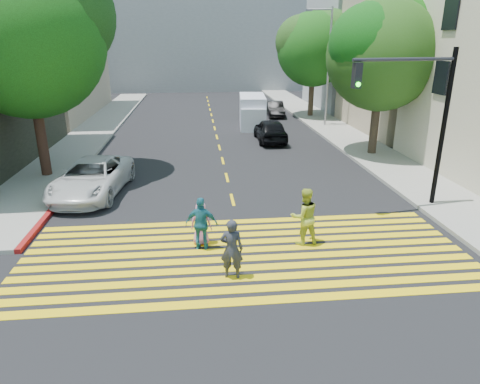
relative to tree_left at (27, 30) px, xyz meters
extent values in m
plane|color=black|center=(8.38, -10.01, -6.53)|extent=(120.00, 120.00, 0.00)
cube|color=gray|center=(-0.12, 11.99, -6.46)|extent=(3.00, 40.00, 0.15)
cube|color=gray|center=(16.88, 4.99, -6.46)|extent=(3.00, 60.00, 0.15)
cube|color=maroon|center=(1.48, -4.01, -6.45)|extent=(0.20, 8.00, 0.16)
cube|color=yellow|center=(8.38, -11.21, -6.53)|extent=(13.40, 0.35, 0.01)
cube|color=yellow|center=(8.38, -10.66, -6.53)|extent=(13.40, 0.35, 0.01)
cube|color=yellow|center=(8.38, -10.11, -6.53)|extent=(13.40, 0.35, 0.01)
cube|color=yellow|center=(8.38, -9.56, -6.53)|extent=(13.40, 0.35, 0.01)
cube|color=yellow|center=(8.38, -9.01, -6.53)|extent=(13.40, 0.35, 0.01)
cube|color=yellow|center=(8.38, -8.46, -6.53)|extent=(13.40, 0.35, 0.01)
cube|color=yellow|center=(8.38, -7.91, -6.53)|extent=(13.40, 0.35, 0.01)
cube|color=yellow|center=(8.38, -7.36, -6.53)|extent=(13.40, 0.35, 0.01)
cube|color=yellow|center=(8.38, -6.81, -6.53)|extent=(13.40, 0.35, 0.01)
cube|color=yellow|center=(8.38, -6.26, -6.53)|extent=(13.40, 0.35, 0.01)
cube|color=yellow|center=(8.38, -4.01, -6.53)|extent=(0.12, 1.40, 0.01)
cube|color=yellow|center=(8.38, -1.01, -6.53)|extent=(0.12, 1.40, 0.01)
cube|color=yellow|center=(8.38, 1.99, -6.53)|extent=(0.12, 1.40, 0.01)
cube|color=yellow|center=(8.38, 4.99, -6.53)|extent=(0.12, 1.40, 0.01)
cube|color=yellow|center=(8.38, 7.99, -6.53)|extent=(0.12, 1.40, 0.01)
cube|color=yellow|center=(8.38, 10.99, -6.53)|extent=(0.12, 1.40, 0.01)
cube|color=yellow|center=(8.38, 13.99, -6.53)|extent=(0.12, 1.40, 0.01)
cube|color=yellow|center=(8.38, 16.99, -6.53)|extent=(0.12, 1.40, 0.01)
cube|color=yellow|center=(8.38, 19.99, -6.53)|extent=(0.12, 1.40, 0.01)
cube|color=yellow|center=(8.38, 22.99, -6.53)|extent=(0.12, 1.40, 0.01)
cube|color=yellow|center=(8.38, 25.99, -6.53)|extent=(0.12, 1.40, 0.01)
cube|color=yellow|center=(8.38, 28.99, -6.53)|extent=(0.12, 1.40, 0.01)
cube|color=tan|center=(-7.62, 17.99, -1.53)|extent=(12.00, 16.00, 10.00)
cube|color=tan|center=(23.38, 8.99, -1.53)|extent=(10.00, 10.00, 10.00)
cube|color=gray|center=(23.38, 19.99, -1.53)|extent=(10.00, 10.00, 10.00)
cube|color=gray|center=(8.38, 37.99, -0.53)|extent=(30.00, 8.00, 12.00)
cylinder|color=#402B1E|center=(-0.08, -0.05, -4.79)|extent=(0.55, 0.55, 3.49)
sphere|color=#15340C|center=(-0.08, -0.05, -0.36)|extent=(8.00, 8.00, 6.71)
sphere|color=black|center=(1.16, 0.54, 0.64)|extent=(6.00, 6.00, 5.03)
cylinder|color=black|center=(16.81, 2.30, -5.00)|extent=(0.54, 0.54, 3.06)
sphere|color=#214B0E|center=(16.81, 2.30, -1.16)|extent=(6.87, 6.87, 5.77)
sphere|color=#1A570E|center=(17.87, 2.85, -0.30)|extent=(5.15, 5.15, 4.33)
sphere|color=#084309|center=(15.87, 1.88, -0.59)|extent=(4.81, 4.81, 4.04)
cylinder|color=#4C3A2A|center=(16.62, 15.02, -4.99)|extent=(0.53, 0.53, 3.08)
sphere|color=#0E4816|center=(16.62, 15.02, -1.11)|extent=(7.16, 7.16, 5.86)
sphere|color=#295D1F|center=(17.82, 15.00, -0.23)|extent=(5.37, 5.37, 4.40)
sphere|color=black|center=(15.57, 15.09, -0.52)|extent=(5.02, 5.02, 4.10)
imported|color=#2B2D36|center=(7.84, -10.00, -5.67)|extent=(0.69, 0.52, 1.72)
imported|color=#ABBC36|center=(10.29, -8.17, -5.60)|extent=(0.98, 0.81, 1.86)
imported|color=pink|center=(7.06, -7.86, -5.84)|extent=(0.76, 0.58, 1.39)
imported|color=#206C83|center=(7.07, -8.21, -5.69)|extent=(1.04, 0.56, 1.69)
imported|color=silver|center=(2.62, -2.73, -5.80)|extent=(3.06, 5.55, 1.47)
imported|color=black|center=(11.71, 6.31, -5.80)|extent=(1.75, 4.31, 1.47)
imported|color=#A4AEB7|center=(12.13, 18.30, -5.93)|extent=(2.08, 4.30, 1.21)
imported|color=black|center=(13.75, 15.70, -5.91)|extent=(1.59, 3.85, 1.24)
cube|color=white|center=(11.24, 11.61, -5.40)|extent=(2.22, 4.68, 2.27)
cube|color=silver|center=(11.06, 9.62, -5.72)|extent=(1.82, 1.24, 1.63)
cylinder|color=black|center=(10.37, 10.05, -6.22)|extent=(0.28, 0.65, 0.64)
cylinder|color=black|center=(11.81, 9.92, -6.22)|extent=(0.28, 0.65, 0.64)
cylinder|color=black|center=(10.66, 13.31, -6.22)|extent=(0.28, 0.65, 0.64)
cylinder|color=black|center=(12.11, 13.17, -6.22)|extent=(0.28, 0.65, 0.64)
cylinder|color=black|center=(16.08, -5.49, -3.57)|extent=(0.20, 0.20, 5.92)
cylinder|color=#2D2D34|center=(14.13, -5.80, -1.01)|extent=(3.92, 0.74, 0.12)
cube|color=black|center=(12.38, -6.08, -1.50)|extent=(0.29, 0.29, 0.83)
sphere|color=#1CF116|center=(12.40, -6.22, -1.78)|extent=(0.18, 0.18, 0.16)
cylinder|color=gray|center=(16.60, 10.73, -2.38)|extent=(0.18, 0.18, 8.31)
cylinder|color=gray|center=(15.80, 10.93, 1.59)|extent=(1.64, 0.51, 0.11)
cube|color=slate|center=(15.08, 11.11, 1.54)|extent=(0.50, 0.31, 0.14)
camera|label=1|loc=(7.00, -20.24, -0.39)|focal=32.00mm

